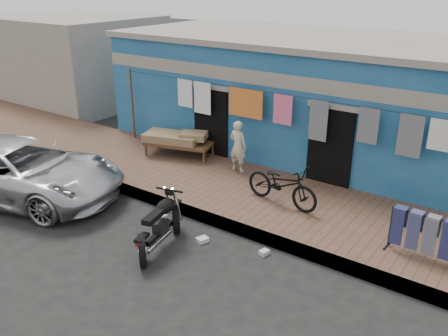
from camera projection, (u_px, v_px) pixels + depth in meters
ground at (162, 257)px, 8.89m from camera, size 80.00×80.00×0.00m
sidewalk at (249, 195)px, 11.11m from camera, size 28.00×3.00×0.25m
curb at (212, 219)px, 10.01m from camera, size 28.00×0.10×0.25m
building at (325, 97)px, 13.52m from camera, size 12.20×5.20×3.36m
neighbor_left at (77, 59)px, 19.43m from camera, size 6.00×5.00×3.40m
clothesline at (287, 116)px, 11.29m from camera, size 10.06×0.06×2.10m
car at (20, 169)px, 11.06m from camera, size 5.46×3.61×1.41m
seated_person at (238, 146)px, 11.93m from camera, size 0.49×0.34×1.33m
bicycle at (282, 180)px, 10.20m from camera, size 1.83×0.81×1.15m
motorcycle at (159, 223)px, 9.02m from camera, size 1.31×1.89×1.05m
charpoy at (179, 144)px, 13.11m from camera, size 2.45×1.99×0.66m
jeans_rack at (439, 239)px, 8.19m from camera, size 1.81×0.49×0.86m
litter_a at (162, 216)px, 10.30m from camera, size 0.21×0.17×0.09m
litter_b at (264, 252)px, 8.97m from camera, size 0.17×0.20×0.09m
litter_c at (202, 240)px, 9.40m from camera, size 0.25×0.27×0.09m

